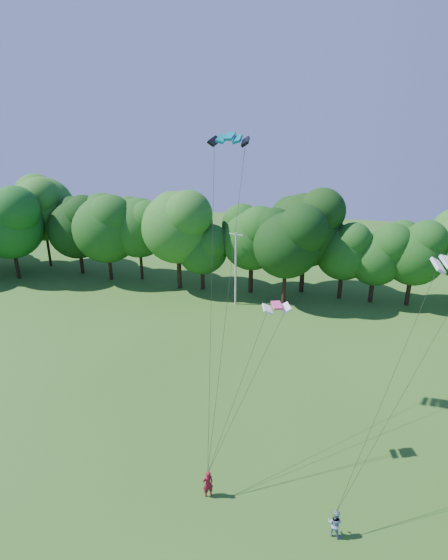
# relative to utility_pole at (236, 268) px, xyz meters

# --- Properties ---
(utility_pole) EXTENTS (1.65, 0.56, 8.48)m
(utility_pole) POSITION_rel_utility_pole_xyz_m (0.00, 0.00, 0.00)
(utility_pole) COLOR beige
(utility_pole) RESTS_ON ground
(kite_flyer_left) EXTENTS (0.76, 0.72, 1.74)m
(kite_flyer_left) POSITION_rel_utility_pole_xyz_m (4.40, -26.70, -3.48)
(kite_flyer_left) COLOR maroon
(kite_flyer_left) RESTS_ON ground
(kite_flyer_right) EXTENTS (0.93, 0.82, 1.61)m
(kite_flyer_right) POSITION_rel_utility_pole_xyz_m (11.44, -27.52, -3.54)
(kite_flyer_right) COLOR #8698BA
(kite_flyer_right) RESTS_ON ground
(kite_teal) EXTENTS (2.53, 1.20, 0.49)m
(kite_teal) POSITION_rel_utility_pole_xyz_m (3.36, -17.29, 14.86)
(kite_teal) COLOR #047A8B
(kite_teal) RESTS_ON ground
(kite_pink) EXTENTS (1.80, 1.34, 0.25)m
(kite_pink) POSITION_rel_utility_pole_xyz_m (7.30, -22.05, 5.90)
(kite_pink) COLOR #F4448E
(kite_pink) RESTS_ON ground
(tree_back_west) EXTENTS (9.26, 9.26, 13.47)m
(tree_back_west) POSITION_rel_utility_pole_xyz_m (-29.82, 1.20, 4.06)
(tree_back_west) COLOR #322514
(tree_back_west) RESTS_ON ground
(tree_back_center) EXTENTS (9.54, 9.54, 13.88)m
(tree_back_center) POSITION_rel_utility_pole_xyz_m (7.05, 5.70, 4.32)
(tree_back_center) COLOR black
(tree_back_center) RESTS_ON ground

